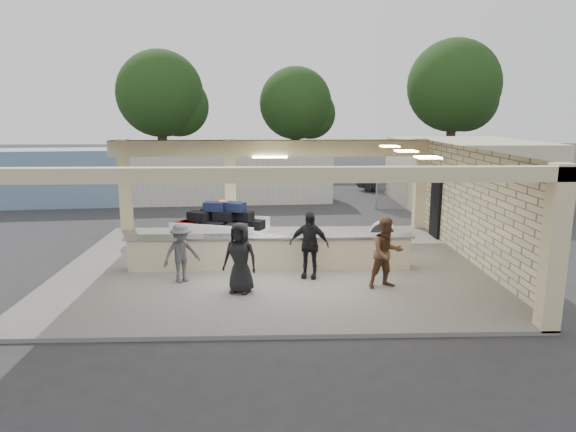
{
  "coord_description": "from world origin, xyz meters",
  "views": [
    {
      "loc": [
        0.03,
        -14.71,
        4.54
      ],
      "look_at": [
        0.56,
        1.0,
        1.34
      ],
      "focal_mm": 32.0,
      "sensor_mm": 36.0,
      "label": 1
    }
  ],
  "objects_px": {
    "passenger_a": "(387,253)",
    "container_white": "(208,176)",
    "car_white_b": "(507,182)",
    "luggage_cart": "(220,225)",
    "baggage_counter": "(270,252)",
    "car_dark": "(392,182)",
    "baggage_handler": "(221,225)",
    "passenger_c": "(181,253)",
    "passenger_d": "(240,258)",
    "car_white_a": "(447,183)",
    "drum_fan": "(383,235)",
    "container_blue": "(61,177)",
    "passenger_b": "(309,245)"
  },
  "relations": [
    {
      "from": "luggage_cart",
      "to": "passenger_d",
      "type": "distance_m",
      "value": 3.97
    },
    {
      "from": "car_white_a",
      "to": "container_white",
      "type": "xyz_separation_m",
      "value": [
        -12.71,
        -1.03,
        0.56
      ]
    },
    {
      "from": "car_white_b",
      "to": "luggage_cart",
      "type": "bearing_deg",
      "value": 146.89
    },
    {
      "from": "passenger_c",
      "to": "car_white_a",
      "type": "xyz_separation_m",
      "value": [
        11.87,
        14.0,
        -0.1
      ]
    },
    {
      "from": "baggage_handler",
      "to": "passenger_c",
      "type": "height_order",
      "value": "baggage_handler"
    },
    {
      "from": "drum_fan",
      "to": "car_dark",
      "type": "xyz_separation_m",
      "value": [
        3.29,
        12.77,
        0.01
      ]
    },
    {
      "from": "baggage_counter",
      "to": "baggage_handler",
      "type": "distance_m",
      "value": 2.69
    },
    {
      "from": "passenger_d",
      "to": "car_white_a",
      "type": "xyz_separation_m",
      "value": [
        10.28,
        14.84,
        -0.2
      ]
    },
    {
      "from": "baggage_counter",
      "to": "passenger_d",
      "type": "height_order",
      "value": "passenger_d"
    },
    {
      "from": "luggage_cart",
      "to": "baggage_counter",
      "type": "bearing_deg",
      "value": -34.03
    },
    {
      "from": "luggage_cart",
      "to": "container_blue",
      "type": "bearing_deg",
      "value": 149.64
    },
    {
      "from": "drum_fan",
      "to": "passenger_d",
      "type": "distance_m",
      "value": 5.78
    },
    {
      "from": "baggage_counter",
      "to": "passenger_b",
      "type": "bearing_deg",
      "value": -37.85
    },
    {
      "from": "passenger_b",
      "to": "passenger_d",
      "type": "relative_size",
      "value": 1.03
    },
    {
      "from": "passenger_b",
      "to": "car_white_b",
      "type": "height_order",
      "value": "passenger_b"
    },
    {
      "from": "baggage_counter",
      "to": "container_white",
      "type": "distance_m",
      "value": 12.34
    },
    {
      "from": "baggage_counter",
      "to": "car_dark",
      "type": "relative_size",
      "value": 2.15
    },
    {
      "from": "luggage_cart",
      "to": "container_blue",
      "type": "relative_size",
      "value": 0.3
    },
    {
      "from": "car_white_a",
      "to": "container_blue",
      "type": "bearing_deg",
      "value": 85.68
    },
    {
      "from": "passenger_c",
      "to": "car_white_b",
      "type": "xyz_separation_m",
      "value": [
        15.6,
        14.9,
        -0.18
      ]
    },
    {
      "from": "container_blue",
      "to": "container_white",
      "type": "bearing_deg",
      "value": -1.27
    },
    {
      "from": "passenger_b",
      "to": "passenger_d",
      "type": "height_order",
      "value": "passenger_b"
    },
    {
      "from": "car_white_b",
      "to": "container_white",
      "type": "xyz_separation_m",
      "value": [
        -16.44,
        -1.93,
        0.65
      ]
    },
    {
      "from": "baggage_handler",
      "to": "drum_fan",
      "type": "bearing_deg",
      "value": 103.07
    },
    {
      "from": "car_white_b",
      "to": "car_dark",
      "type": "xyz_separation_m",
      "value": [
        -6.32,
        0.79,
        -0.07
      ]
    },
    {
      "from": "drum_fan",
      "to": "passenger_a",
      "type": "xyz_separation_m",
      "value": [
        -0.68,
        -3.52,
        0.39
      ]
    },
    {
      "from": "passenger_c",
      "to": "luggage_cart",
      "type": "bearing_deg",
      "value": 40.93
    },
    {
      "from": "car_white_b",
      "to": "container_white",
      "type": "height_order",
      "value": "container_white"
    },
    {
      "from": "passenger_a",
      "to": "container_blue",
      "type": "relative_size",
      "value": 0.17
    },
    {
      "from": "baggage_handler",
      "to": "container_blue",
      "type": "relative_size",
      "value": 0.16
    },
    {
      "from": "luggage_cart",
      "to": "passenger_d",
      "type": "relative_size",
      "value": 1.77
    },
    {
      "from": "passenger_a",
      "to": "passenger_d",
      "type": "bearing_deg",
      "value": 169.12
    },
    {
      "from": "car_white_a",
      "to": "passenger_b",
      "type": "bearing_deg",
      "value": 139.41
    },
    {
      "from": "container_white",
      "to": "container_blue",
      "type": "height_order",
      "value": "container_blue"
    },
    {
      "from": "baggage_handler",
      "to": "passenger_d",
      "type": "height_order",
      "value": "passenger_d"
    },
    {
      "from": "car_dark",
      "to": "container_white",
      "type": "xyz_separation_m",
      "value": [
        -10.12,
        -2.72,
        0.72
      ]
    },
    {
      "from": "passenger_c",
      "to": "car_dark",
      "type": "bearing_deg",
      "value": 24.01
    },
    {
      "from": "drum_fan",
      "to": "passenger_a",
      "type": "distance_m",
      "value": 3.6
    },
    {
      "from": "baggage_counter",
      "to": "luggage_cart",
      "type": "xyz_separation_m",
      "value": [
        -1.6,
        1.96,
        0.4
      ]
    },
    {
      "from": "passenger_a",
      "to": "container_white",
      "type": "xyz_separation_m",
      "value": [
        -6.15,
        13.58,
        0.34
      ]
    },
    {
      "from": "drum_fan",
      "to": "car_white_b",
      "type": "height_order",
      "value": "car_white_b"
    },
    {
      "from": "passenger_b",
      "to": "car_dark",
      "type": "xyz_separation_m",
      "value": [
        5.88,
        15.43,
        -0.38
      ]
    },
    {
      "from": "luggage_cart",
      "to": "passenger_c",
      "type": "relative_size",
      "value": 1.99
    },
    {
      "from": "baggage_counter",
      "to": "passenger_a",
      "type": "relative_size",
      "value": 4.47
    },
    {
      "from": "luggage_cart",
      "to": "car_white_a",
      "type": "height_order",
      "value": "luggage_cart"
    },
    {
      "from": "car_white_a",
      "to": "drum_fan",
      "type": "bearing_deg",
      "value": 143.13
    },
    {
      "from": "passenger_c",
      "to": "car_white_b",
      "type": "bearing_deg",
      "value": 8.3
    },
    {
      "from": "luggage_cart",
      "to": "baggage_handler",
      "type": "distance_m",
      "value": 0.19
    },
    {
      "from": "passenger_b",
      "to": "passenger_c",
      "type": "distance_m",
      "value": 3.41
    },
    {
      "from": "luggage_cart",
      "to": "baggage_handler",
      "type": "height_order",
      "value": "baggage_handler"
    }
  ]
}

